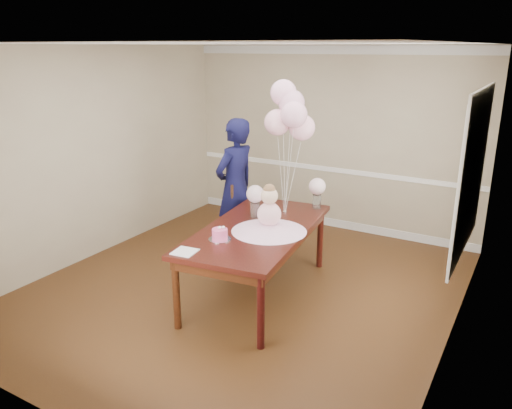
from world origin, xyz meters
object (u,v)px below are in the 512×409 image
dining_table_top (257,230)px  woman (235,187)px  birthday_cake (220,234)px  dining_chair_seat (249,222)px

dining_table_top → woman: (-0.86, 0.91, 0.14)m
birthday_cake → dining_chair_seat: bearing=110.2°
birthday_cake → dining_chair_seat: 1.65m
dining_table_top → dining_chair_seat: dining_table_top is taller
dining_table_top → dining_chair_seat: (-0.70, 1.00, -0.34)m
dining_chair_seat → woman: bearing=-173.9°
dining_table_top → woman: bearing=126.1°
dining_chair_seat → woman: size_ratio=0.23×
dining_table_top → woman: 1.26m
dining_table_top → birthday_cake: (-0.15, -0.50, 0.09)m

